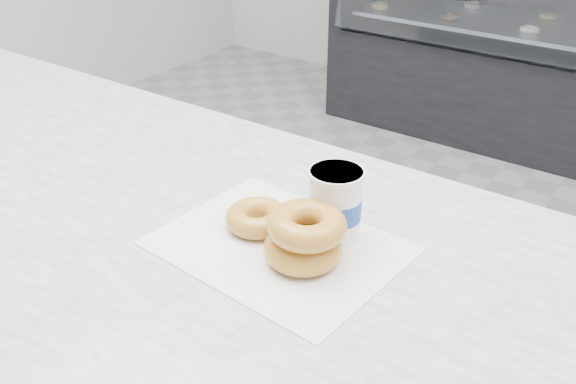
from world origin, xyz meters
name	(u,v)px	position (x,y,z in m)	size (l,w,h in m)	color
wax_paper	(278,246)	(0.16, -0.56, 0.90)	(0.34, 0.26, 0.00)	silver
donut_single	(257,218)	(0.10, -0.54, 0.92)	(0.10, 0.10, 0.03)	gold
donut_stack	(305,237)	(0.21, -0.56, 0.94)	(0.15, 0.15, 0.08)	gold
coffee_cup	(335,204)	(0.21, -0.49, 0.96)	(0.09, 0.09, 0.11)	white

